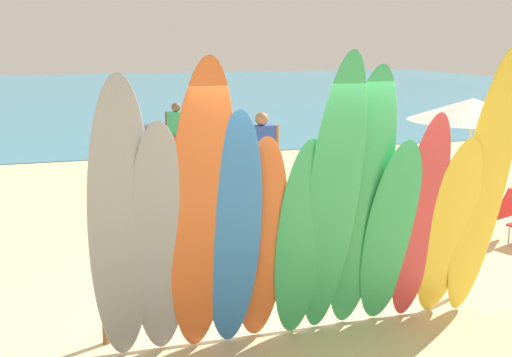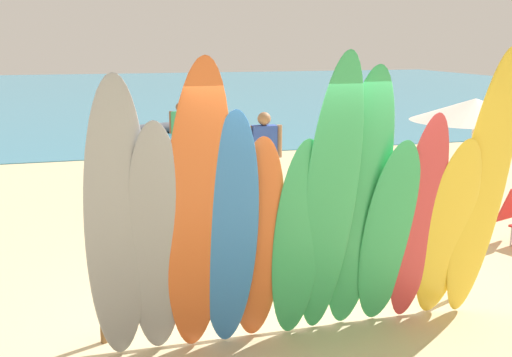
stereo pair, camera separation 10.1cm
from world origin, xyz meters
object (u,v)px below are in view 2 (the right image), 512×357
object	(u,v)px
surfboard_orange_2	(198,216)
beach_umbrella	(475,110)
surfboard_orange_4	(257,243)
beachgoer_near_rack	(181,131)
surfboard_grey_0	(117,227)
surfboard_yellow_11	(482,190)
surfboard_green_6	(329,204)
surfboard_green_7	(359,205)
surfboard_blue_3	(230,235)
surfboard_yellow_10	(448,231)
beachgoer_midbeach	(264,153)
surfboard_green_8	(388,235)
surfboard_red_9	(418,222)
distant_boat	(179,127)
surfboard_grey_1	(156,244)
surfboard_green_5	(298,242)
surfboard_rack	(293,274)

from	to	relation	value
surfboard_orange_2	beach_umbrella	size ratio (longest dim) A/B	1.41
surfboard_orange_4	beachgoer_near_rack	bearing A→B (deg)	89.47
surfboard_grey_0	beach_umbrella	world-z (taller)	surfboard_grey_0
surfboard_orange_4	surfboard_yellow_11	distance (m)	2.31
surfboard_orange_4	surfboard_green_6	xyz separation A→B (m)	(0.63, -0.15, 0.36)
surfboard_green_7	surfboard_blue_3	bearing A→B (deg)	-178.40
surfboard_blue_3	beachgoer_near_rack	size ratio (longest dim) A/B	1.60
surfboard_blue_3	surfboard_green_7	size ratio (longest dim) A/B	0.88
surfboard_green_7	surfboard_yellow_11	distance (m)	1.29
surfboard_grey_0	surfboard_yellow_10	distance (m)	3.24
surfboard_green_6	beachgoer_midbeach	world-z (taller)	surfboard_green_6
surfboard_green_7	surfboard_green_8	bearing A→B (deg)	4.10
surfboard_red_9	beachgoer_near_rack	distance (m)	8.71
distant_boat	beachgoer_midbeach	bearing A→B (deg)	-89.98
surfboard_grey_0	surfboard_yellow_10	world-z (taller)	surfboard_grey_0
surfboard_green_7	surfboard_yellow_10	xyz separation A→B (m)	(0.99, 0.02, -0.35)
surfboard_orange_2	surfboard_red_9	size ratio (longest dim) A/B	1.24
surfboard_grey_1	beachgoer_near_rack	xyz separation A→B (m)	(1.58, 8.70, -0.27)
surfboard_blue_3	beach_umbrella	distance (m)	5.40
surfboard_orange_4	surfboard_blue_3	bearing A→B (deg)	-157.13
surfboard_green_5	beachgoer_near_rack	size ratio (longest dim) A/B	1.40
surfboard_green_5	surfboard_grey_1	bearing A→B (deg)	-178.14
surfboard_green_5	surfboard_red_9	world-z (taller)	surfboard_red_9
surfboard_green_7	distant_boat	distance (m)	14.45
surfboard_grey_1	surfboard_green_6	size ratio (longest dim) A/B	0.80
beach_umbrella	surfboard_orange_2	bearing A→B (deg)	-147.66
surfboard_green_8	surfboard_yellow_10	distance (m)	0.65
surfboard_yellow_10	surfboard_green_7	bearing A→B (deg)	-179.21
surfboard_yellow_10	beachgoer_midbeach	distance (m)	4.89
surfboard_orange_4	surfboard_green_8	xyz separation A→B (m)	(1.33, 0.00, -0.04)
surfboard_green_5	surfboard_rack	bearing A→B (deg)	76.19
surfboard_grey_0	surfboard_yellow_10	size ratio (longest dim) A/B	1.32
surfboard_yellow_11	beachgoer_near_rack	bearing A→B (deg)	100.50
surfboard_yellow_11	beachgoer_near_rack	xyz separation A→B (m)	(-1.62, 8.71, -0.55)
surfboard_blue_3	beachgoer_near_rack	world-z (taller)	surfboard_blue_3
surfboard_grey_0	surfboard_yellow_10	xyz separation A→B (m)	(3.22, 0.09, -0.33)
surfboard_rack	beachgoer_near_rack	size ratio (longest dim) A/B	2.65
surfboard_green_7	beachgoer_near_rack	bearing A→B (deg)	90.78
surfboard_grey_1	distant_boat	bearing A→B (deg)	84.75
surfboard_blue_3	distant_boat	distance (m)	14.60
beachgoer_midbeach	distant_boat	size ratio (longest dim) A/B	0.39
surfboard_green_6	surfboard_green_7	bearing A→B (deg)	22.50
surfboard_orange_4	surfboard_green_6	size ratio (longest dim) A/B	0.73
surfboard_yellow_10	surfboard_orange_4	bearing A→B (deg)	179.25
surfboard_grey_0	beachgoer_midbeach	size ratio (longest dim) A/B	1.62
surfboard_orange_2	beach_umbrella	bearing A→B (deg)	29.55
surfboard_orange_2	surfboard_green_6	size ratio (longest dim) A/B	0.98
surfboard_blue_3	beach_umbrella	bearing A→B (deg)	35.86
surfboard_yellow_10	surfboard_yellow_11	bearing A→B (deg)	-15.92
surfboard_rack	surfboard_yellow_11	xyz separation A→B (m)	(1.76, -0.57, 0.91)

